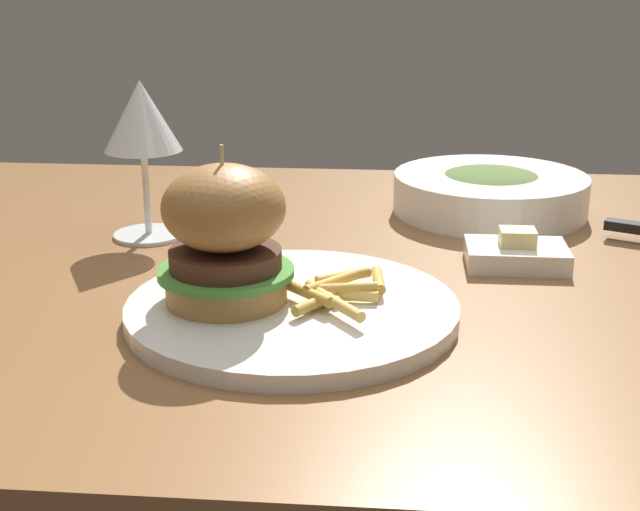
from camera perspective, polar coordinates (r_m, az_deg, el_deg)
dining_table at (r=0.89m, az=5.10°, el=-5.97°), size 1.40×0.80×0.74m
main_plate at (r=0.73m, az=-1.78°, el=-3.48°), size 0.27×0.27×0.01m
burger_sandwich at (r=0.71m, az=-6.13°, el=1.36°), size 0.11×0.11×0.13m
fries_pile at (r=0.72m, az=1.01°, el=-2.27°), size 0.09×0.11×0.02m
wine_glass at (r=0.93m, az=-11.34°, el=8.38°), size 0.08×0.08×0.16m
butter_dish at (r=0.87m, az=12.46°, el=0.12°), size 0.09×0.07×0.04m
soup_bowl at (r=1.04m, az=10.83°, el=4.03°), size 0.22×0.22×0.05m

